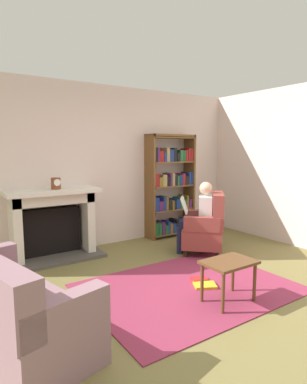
% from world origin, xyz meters
% --- Properties ---
extents(ground, '(14.00, 14.00, 0.00)m').
position_xyz_m(ground, '(0.00, 0.00, 0.00)').
color(ground, olive).
extents(back_wall, '(5.60, 0.10, 2.70)m').
position_xyz_m(back_wall, '(0.00, 2.55, 1.35)').
color(back_wall, beige).
rests_on(back_wall, ground).
extents(side_wall_right, '(0.10, 5.20, 2.70)m').
position_xyz_m(side_wall_right, '(2.65, 1.25, 1.35)').
color(side_wall_right, beige).
rests_on(side_wall_right, ground).
extents(area_rug, '(2.40, 1.80, 0.01)m').
position_xyz_m(area_rug, '(0.00, 0.30, 0.01)').
color(area_rug, '#882B46').
rests_on(area_rug, ground).
extents(fireplace, '(1.38, 0.64, 1.06)m').
position_xyz_m(fireplace, '(-1.00, 2.30, 0.56)').
color(fireplace, '#4C4742').
rests_on(fireplace, ground).
extents(mantel_clock, '(0.14, 0.14, 0.17)m').
position_xyz_m(mantel_clock, '(-0.95, 2.20, 1.14)').
color(mantel_clock, brown).
rests_on(mantel_clock, fireplace).
extents(bookshelf, '(0.96, 0.32, 1.91)m').
position_xyz_m(bookshelf, '(1.24, 2.33, 0.94)').
color(bookshelf, brown).
rests_on(bookshelf, ground).
extents(armchair_reading, '(0.89, 0.89, 0.97)m').
position_xyz_m(armchair_reading, '(1.07, 1.16, 0.42)').
color(armchair_reading, '#331E14').
rests_on(armchair_reading, ground).
extents(seated_reader, '(0.59, 0.58, 1.14)m').
position_xyz_m(seated_reader, '(0.98, 1.24, 0.62)').
color(seated_reader, silver).
rests_on(seated_reader, ground).
extents(sofa_floral, '(1.10, 1.82, 0.85)m').
position_xyz_m(sofa_floral, '(-1.97, 0.31, 0.32)').
color(sofa_floral, gray).
rests_on(sofa_floral, ground).
extents(side_table, '(0.56, 0.39, 0.46)m').
position_xyz_m(side_table, '(0.13, -0.21, 0.39)').
color(side_table, brown).
rests_on(side_table, ground).
extents(scattered_books, '(0.33, 0.41, 0.04)m').
position_xyz_m(scattered_books, '(0.20, 0.28, 0.03)').
color(scattered_books, gold).
rests_on(scattered_books, area_rug).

